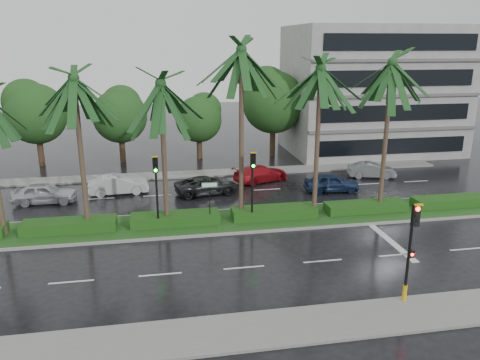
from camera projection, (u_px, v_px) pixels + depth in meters
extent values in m
plane|color=black|center=(228.00, 229.00, 27.33)|extent=(120.00, 120.00, 0.00)
cube|color=slate|center=(269.00, 329.00, 17.69)|extent=(40.00, 2.40, 0.12)
cube|color=slate|center=(206.00, 173.00, 38.65)|extent=(40.00, 2.00, 0.12)
cube|color=gray|center=(226.00, 221.00, 28.26)|extent=(36.00, 4.00, 0.14)
cube|color=#224E1A|center=(226.00, 220.00, 28.24)|extent=(35.60, 3.70, 0.02)
cube|color=#1D4012|center=(69.00, 225.00, 26.63)|extent=(5.20, 1.40, 0.60)
cube|color=#1D4012|center=(175.00, 219.00, 27.64)|extent=(5.20, 1.40, 0.60)
cube|color=#1D4012|center=(274.00, 212.00, 28.66)|extent=(5.20, 1.40, 0.60)
cube|color=#1D4012|center=(366.00, 207.00, 29.68)|extent=(5.20, 1.40, 0.60)
cube|color=#1D4012|center=(451.00, 201.00, 30.69)|extent=(5.20, 1.40, 0.60)
cube|color=silver|center=(39.00, 202.00, 31.91)|extent=(2.00, 0.12, 0.01)
cube|color=silver|center=(71.00, 282.00, 21.26)|extent=(2.00, 0.12, 0.01)
cube|color=silver|center=(100.00, 199.00, 32.59)|extent=(2.00, 0.12, 0.01)
cube|color=silver|center=(160.00, 274.00, 21.93)|extent=(2.00, 0.12, 0.01)
cube|color=silver|center=(158.00, 195.00, 33.26)|extent=(2.00, 0.12, 0.01)
cube|color=silver|center=(244.00, 267.00, 22.61)|extent=(2.00, 0.12, 0.01)
cube|color=silver|center=(213.00, 192.00, 33.94)|extent=(2.00, 0.12, 0.01)
cube|color=silver|center=(323.00, 261.00, 23.29)|extent=(2.00, 0.12, 0.01)
cube|color=silver|center=(267.00, 189.00, 34.62)|extent=(2.00, 0.12, 0.01)
cube|color=silver|center=(397.00, 255.00, 23.97)|extent=(2.00, 0.12, 0.01)
cube|color=silver|center=(319.00, 187.00, 35.30)|extent=(2.00, 0.12, 0.01)
cube|color=silver|center=(467.00, 249.00, 24.64)|extent=(2.00, 0.12, 0.01)
cube|color=silver|center=(368.00, 184.00, 35.97)|extent=(2.00, 0.12, 0.01)
cube|color=silver|center=(416.00, 181.00, 36.65)|extent=(2.00, 0.12, 0.01)
cube|color=silver|center=(388.00, 239.00, 25.94)|extent=(0.40, 6.00, 0.01)
cylinder|color=#3F2F24|center=(4.00, 231.00, 26.06)|extent=(0.40, 0.40, 0.44)
cylinder|color=#3F2F24|center=(81.00, 157.00, 25.77)|extent=(0.28, 0.28, 8.53)
cylinder|color=#3F2F24|center=(88.00, 225.00, 26.91)|extent=(0.40, 0.40, 0.44)
cylinder|color=#3F2F24|center=(164.00, 157.00, 26.39)|extent=(0.28, 0.28, 8.21)
cylinder|color=#3F2F24|center=(167.00, 221.00, 27.49)|extent=(0.40, 0.40, 0.44)
cylinder|color=#3F2F24|center=(241.00, 138.00, 27.18)|extent=(0.28, 0.28, 9.96)
cylinder|color=#3F2F24|center=(241.00, 215.00, 28.53)|extent=(0.40, 0.40, 0.44)
cylinder|color=#3F2F24|center=(317.00, 145.00, 27.71)|extent=(0.28, 0.28, 8.94)
cylinder|color=#3F2F24|center=(314.00, 212.00, 28.92)|extent=(0.40, 0.40, 0.44)
cylinder|color=#3F2F24|center=(386.00, 139.00, 28.72)|extent=(0.28, 0.28, 9.20)
cylinder|color=#3F2F24|center=(379.00, 206.00, 29.96)|extent=(0.40, 0.40, 0.44)
cylinder|color=black|center=(408.00, 263.00, 19.06)|extent=(0.12, 0.12, 3.40)
cube|color=black|center=(416.00, 215.00, 18.28)|extent=(0.30, 0.18, 0.90)
cube|color=gold|center=(419.00, 205.00, 18.03)|extent=(0.34, 0.12, 0.06)
cylinder|color=#FF0C05|center=(418.00, 209.00, 18.10)|extent=(0.18, 0.04, 0.18)
cylinder|color=black|center=(417.00, 216.00, 18.18)|extent=(0.18, 0.04, 0.18)
cylinder|color=black|center=(416.00, 223.00, 18.27)|extent=(0.18, 0.04, 0.18)
cylinder|color=gold|center=(405.00, 293.00, 19.44)|extent=(0.18, 0.18, 0.70)
cube|color=black|center=(411.00, 254.00, 18.76)|extent=(0.22, 0.16, 0.32)
cylinder|color=#FF0C05|center=(412.00, 255.00, 18.68)|extent=(0.12, 0.03, 0.12)
cylinder|color=black|center=(157.00, 201.00, 26.51)|extent=(0.12, 0.12, 3.40)
cube|color=black|center=(155.00, 165.00, 25.73)|extent=(0.30, 0.18, 0.90)
cube|color=gold|center=(155.00, 157.00, 25.48)|extent=(0.34, 0.12, 0.06)
cylinder|color=black|center=(155.00, 160.00, 25.55)|extent=(0.18, 0.04, 0.18)
cylinder|color=black|center=(155.00, 165.00, 25.64)|extent=(0.18, 0.04, 0.18)
cylinder|color=#0CE519|center=(156.00, 170.00, 25.72)|extent=(0.18, 0.04, 0.18)
cylinder|color=black|center=(252.00, 195.00, 27.44)|extent=(0.12, 0.12, 3.40)
cube|color=black|center=(253.00, 160.00, 26.66)|extent=(0.30, 0.18, 0.90)
cube|color=gold|center=(254.00, 153.00, 26.42)|extent=(0.34, 0.12, 0.06)
cylinder|color=black|center=(253.00, 156.00, 26.49)|extent=(0.18, 0.04, 0.18)
cylinder|color=black|center=(253.00, 161.00, 26.57)|extent=(0.18, 0.04, 0.18)
cylinder|color=#0CE519|center=(253.00, 166.00, 26.65)|extent=(0.18, 0.04, 0.18)
cylinder|color=black|center=(210.00, 204.00, 27.23)|extent=(0.06, 0.06, 2.60)
cube|color=#0C5926|center=(209.00, 185.00, 26.87)|extent=(0.95, 0.04, 0.30)
cube|color=white|center=(209.00, 185.00, 26.85)|extent=(0.85, 0.01, 0.22)
cylinder|color=#322417|center=(41.00, 151.00, 41.13)|extent=(0.52, 0.52, 2.54)
sphere|color=#1E3F17|center=(36.00, 114.00, 40.19)|extent=(5.22, 5.22, 5.22)
sphere|color=#1E3F17|center=(35.00, 102.00, 40.19)|extent=(3.91, 3.91, 3.91)
cylinder|color=#322417|center=(122.00, 149.00, 42.34)|extent=(0.52, 0.52, 2.32)
sphere|color=#1E3F17|center=(120.00, 116.00, 41.49)|extent=(4.77, 4.77, 4.77)
sphere|color=#1E3F17|center=(119.00, 105.00, 41.51)|extent=(3.58, 3.58, 3.58)
cylinder|color=#322417|center=(199.00, 148.00, 43.56)|extent=(0.52, 0.52, 2.06)
sphere|color=#1E3F17|center=(199.00, 119.00, 42.81)|extent=(4.24, 4.24, 4.24)
sphere|color=#1E3F17|center=(198.00, 110.00, 42.86)|extent=(3.18, 3.18, 3.18)
cylinder|color=#322417|center=(272.00, 141.00, 44.64)|extent=(0.52, 0.52, 2.83)
sphere|color=#1E3F17|center=(273.00, 102.00, 43.60)|extent=(5.83, 5.83, 5.83)
sphere|color=#1E3F17|center=(273.00, 90.00, 43.56)|extent=(4.37, 4.37, 4.37)
cylinder|color=#322417|center=(342.00, 140.00, 45.88)|extent=(0.52, 0.52, 2.48)
sphere|color=#1E3F17|center=(344.00, 107.00, 44.96)|extent=(5.11, 5.11, 5.11)
sphere|color=#1E3F17|center=(343.00, 97.00, 44.97)|extent=(3.83, 3.83, 3.83)
cube|color=gray|center=(372.00, 90.00, 45.51)|extent=(16.00, 10.00, 12.00)
imported|color=silver|center=(45.00, 193.00, 31.51)|extent=(1.76, 4.17, 1.41)
imported|color=#B5B5B5|center=(119.00, 185.00, 33.46)|extent=(1.82, 4.29, 1.38)
imported|color=black|center=(207.00, 185.00, 33.49)|extent=(2.81, 4.83, 1.26)
imported|color=maroon|center=(261.00, 173.00, 36.46)|extent=(3.33, 4.82, 1.30)
imported|color=#1A2A4E|center=(331.00, 183.00, 33.99)|extent=(1.98, 4.09, 1.35)
imported|color=slate|center=(372.00, 170.00, 37.53)|extent=(2.08, 3.91, 1.22)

